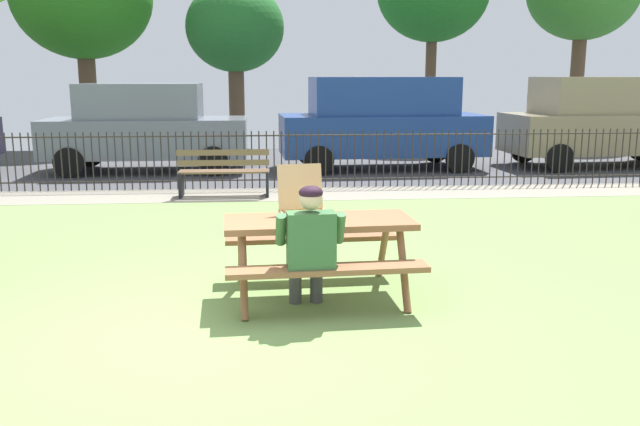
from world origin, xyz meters
The scene contains 12 objects.
ground centered at (0.00, 1.65, -0.01)m, with size 28.00×11.29×0.02m, color #749650.
cobblestone_walkway centered at (0.00, 6.59, 0.00)m, with size 28.00×1.40×0.01m, color gray.
street_asphalt centered at (0.00, 10.85, -0.01)m, with size 28.00×7.10×0.01m, color #424247.
picnic_table_foreground centered at (1.09, 0.81, 0.60)m, with size 1.88×1.57×0.79m.
pizza_box_open centered at (0.96, 0.93, 0.86)m, with size 0.51×0.57×0.49m.
adult_at_table centered at (0.97, 0.30, 0.66)m, with size 0.62×0.61×1.19m.
iron_fence_streetside centered at (0.00, 7.29, 0.56)m, with size 20.77×0.03×1.09m.
park_bench_center centered at (-0.13, 6.46, 0.42)m, with size 1.60×0.47×0.85m.
parked_car_center centered at (-2.03, 9.85, 1.01)m, with size 4.41×1.93×1.94m.
parked_car_right centered at (3.28, 9.85, 1.10)m, with size 4.68×2.13×2.08m.
parked_car_far_right centered at (8.59, 9.85, 1.10)m, with size 4.70×2.17×2.08m.
far_tree_center centered at (-0.21, 15.18, 3.44)m, with size 2.88×2.88×4.80m.
Camera 1 is at (0.58, -5.52, 2.12)m, focal length 38.02 mm.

